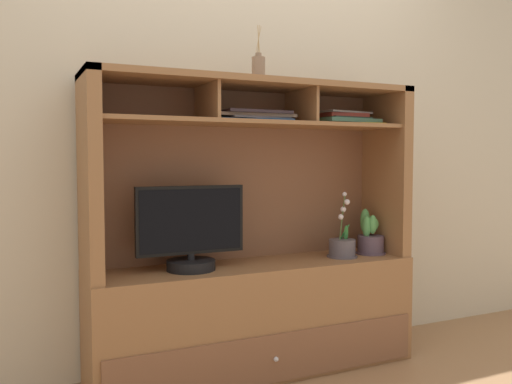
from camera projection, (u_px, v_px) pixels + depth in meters
floor_plane at (256, 372)px, 2.74m from camera, size 6.00×6.00×0.02m
back_wall at (237, 100)px, 2.86m from camera, size 6.00×0.02×2.80m
media_console at (255, 283)px, 2.71m from camera, size 1.67×0.44×1.47m
tv_monitor at (191, 234)px, 2.53m from camera, size 0.53×0.23×0.40m
potted_orchid at (342, 247)px, 2.88m from camera, size 0.16×0.16×0.35m
potted_fern at (370, 238)px, 2.98m from camera, size 0.17×0.17×0.25m
magazine_stack_left at (342, 120)px, 2.91m from camera, size 0.43×0.32×0.07m
magazine_stack_centre at (251, 117)px, 2.68m from camera, size 0.42×0.28×0.05m
diffuser_bottle at (258, 68)px, 2.62m from camera, size 0.07×0.07×0.27m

